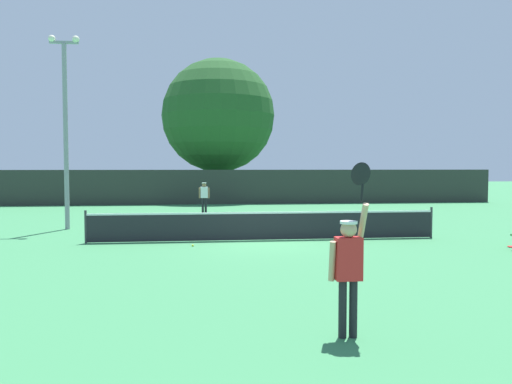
# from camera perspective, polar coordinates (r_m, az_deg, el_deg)

# --- Properties ---
(ground_plane) EXTENTS (120.00, 120.00, 0.00)m
(ground_plane) POSITION_cam_1_polar(r_m,az_deg,el_deg) (16.89, 1.04, -5.53)
(ground_plane) COLOR #387F4C
(tennis_net) EXTENTS (11.79, 0.08, 1.07)m
(tennis_net) POSITION_cam_1_polar(r_m,az_deg,el_deg) (16.82, 1.04, -3.80)
(tennis_net) COLOR #232328
(tennis_net) RESTS_ON ground
(perimeter_fence) EXTENTS (35.39, 0.12, 2.26)m
(perimeter_fence) POSITION_cam_1_polar(r_m,az_deg,el_deg) (32.80, -2.55, 0.58)
(perimeter_fence) COLOR #2D332D
(perimeter_fence) RESTS_ON ground
(player_serving) EXTENTS (0.68, 0.40, 2.56)m
(player_serving) POSITION_cam_1_polar(r_m,az_deg,el_deg) (7.43, 10.55, -7.66)
(player_serving) COLOR red
(player_serving) RESTS_ON ground
(player_receiving) EXTENTS (0.57, 0.24, 1.63)m
(player_receiving) POSITION_cam_1_polar(r_m,az_deg,el_deg) (26.70, -5.93, -0.27)
(player_receiving) COLOR white
(player_receiving) RESTS_ON ground
(tennis_ball) EXTENTS (0.07, 0.07, 0.07)m
(tennis_ball) POSITION_cam_1_polar(r_m,az_deg,el_deg) (15.72, -7.23, -6.07)
(tennis_ball) COLOR #CCE033
(tennis_ball) RESTS_ON ground
(light_pole) EXTENTS (1.18, 0.28, 7.58)m
(light_pole) POSITION_cam_1_polar(r_m,az_deg,el_deg) (21.14, -20.92, 7.80)
(light_pole) COLOR gray
(light_pole) RESTS_ON ground
(large_tree) EXTENTS (8.31, 8.31, 10.38)m
(large_tree) POSITION_cam_1_polar(r_m,az_deg,el_deg) (37.42, -4.31, 8.67)
(large_tree) COLOR brown
(large_tree) RESTS_ON ground
(parked_car_near) EXTENTS (2.23, 4.34, 1.69)m
(parked_car_near) POSITION_cam_1_polar(r_m,az_deg,el_deg) (40.20, -14.57, 0.42)
(parked_car_near) COLOR red
(parked_car_near) RESTS_ON ground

